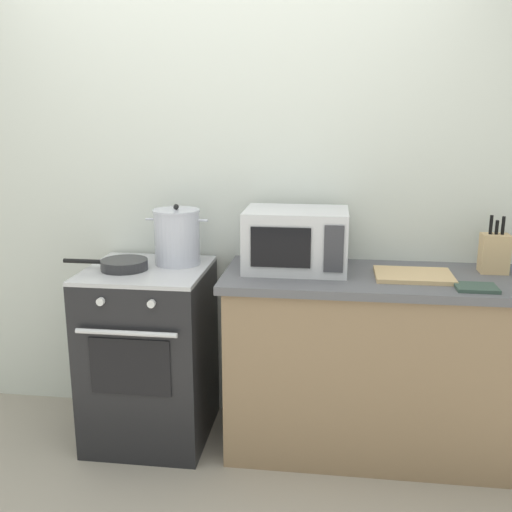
# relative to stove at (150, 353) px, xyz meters

# --- Properties ---
(ground_plane) EXTENTS (10.00, 10.00, 0.00)m
(ground_plane) POSITION_rel_stove_xyz_m (0.35, -0.60, -0.46)
(ground_plane) COLOR #9E9384
(back_wall) EXTENTS (4.40, 0.10, 2.50)m
(back_wall) POSITION_rel_stove_xyz_m (0.65, 0.37, 0.79)
(back_wall) COLOR silver
(back_wall) RESTS_ON ground_plane
(lower_cabinet_right) EXTENTS (1.64, 0.56, 0.88)m
(lower_cabinet_right) POSITION_rel_stove_xyz_m (1.25, 0.02, -0.02)
(lower_cabinet_right) COLOR #8C7051
(lower_cabinet_right) RESTS_ON ground_plane
(countertop_right) EXTENTS (1.70, 0.60, 0.04)m
(countertop_right) POSITION_rel_stove_xyz_m (1.25, 0.02, 0.44)
(countertop_right) COLOR #59595E
(countertop_right) RESTS_ON lower_cabinet_right
(stove) EXTENTS (0.60, 0.64, 0.92)m
(stove) POSITION_rel_stove_xyz_m (0.00, 0.00, 0.00)
(stove) COLOR black
(stove) RESTS_ON ground_plane
(stock_pot) EXTENTS (0.32, 0.24, 0.31)m
(stock_pot) POSITION_rel_stove_xyz_m (0.13, 0.11, 0.60)
(stock_pot) COLOR silver
(stock_pot) RESTS_ON stove
(frying_pan) EXTENTS (0.43, 0.23, 0.05)m
(frying_pan) POSITION_rel_stove_xyz_m (-0.11, -0.04, 0.48)
(frying_pan) COLOR #28282B
(frying_pan) RESTS_ON stove
(microwave) EXTENTS (0.50, 0.37, 0.30)m
(microwave) POSITION_rel_stove_xyz_m (0.74, 0.08, 0.61)
(microwave) COLOR silver
(microwave) RESTS_ON countertop_right
(cutting_board) EXTENTS (0.36, 0.26, 0.02)m
(cutting_board) POSITION_rel_stove_xyz_m (1.31, 0.00, 0.47)
(cutting_board) COLOR tan
(cutting_board) RESTS_ON countertop_right
(knife_block) EXTENTS (0.13, 0.10, 0.28)m
(knife_block) POSITION_rel_stove_xyz_m (1.70, 0.14, 0.56)
(knife_block) COLOR tan
(knife_block) RESTS_ON countertop_right
(oven_mitt) EXTENTS (0.18, 0.14, 0.02)m
(oven_mitt) POSITION_rel_stove_xyz_m (1.56, -0.16, 0.47)
(oven_mitt) COLOR #384C42
(oven_mitt) RESTS_ON countertop_right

